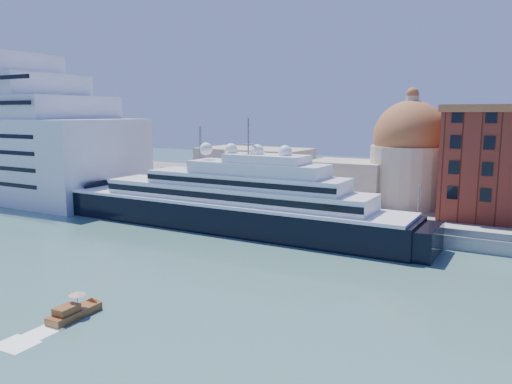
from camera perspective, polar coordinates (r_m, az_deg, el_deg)
The scene contains 9 objects.
ground at distance 81.40m, azimuth -8.49°, elevation -7.93°, with size 400.00×400.00×0.00m, color #3D6964.
quay at distance 108.95m, azimuth 2.61°, elevation -2.82°, with size 180.00×10.00×2.50m, color gray.
land at distance 146.11m, azimuth 9.97°, elevation -0.01°, with size 260.00×72.00×2.00m, color slate.
quay_fence at distance 104.67m, azimuth 1.50°, elevation -2.27°, with size 180.00×0.10×1.20m, color slate.
superyacht at distance 103.87m, azimuth -4.89°, elevation -1.56°, with size 88.55×12.28×26.47m.
service_barge at distance 128.60m, azimuth -18.68°, elevation -1.64°, with size 14.00×7.79×2.99m.
water_taxi at distance 63.25m, azimuth -20.16°, elevation -12.72°, with size 2.48×6.73×3.16m.
church at distance 126.56m, azimuth 10.15°, elevation 3.13°, with size 66.00×18.00×25.50m.
lamp_posts at distance 112.35m, azimuth -3.52°, elevation 1.98°, with size 120.80×2.40×18.00m.
Camera 1 is at (48.53, -60.95, 23.60)m, focal length 35.00 mm.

